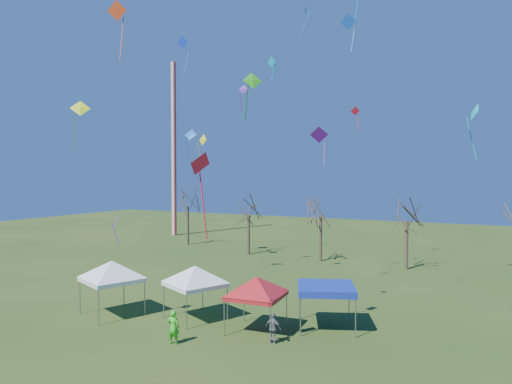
{
  "coord_description": "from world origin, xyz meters",
  "views": [
    {
      "loc": [
        12.69,
        -19.42,
        8.59
      ],
      "look_at": [
        1.23,
        3.0,
        7.71
      ],
      "focal_mm": 32.0,
      "sensor_mm": 36.0,
      "label": 1
    }
  ],
  "objects_px": {
    "tent_white_mid": "(195,269)",
    "radio_mast": "(174,149)",
    "tree_3": "(407,203)",
    "tent_blue": "(326,289)",
    "tree_2": "(321,199)",
    "person_green": "(173,327)",
    "tent_white_west": "(112,264)",
    "tent_red": "(256,280)",
    "person_grey": "(273,328)",
    "tree_0": "(188,193)",
    "tree_1": "(248,202)"
  },
  "relations": [
    {
      "from": "tent_white_mid",
      "to": "radio_mast",
      "type": "bearing_deg",
      "value": 129.06
    },
    {
      "from": "tree_3",
      "to": "tent_blue",
      "type": "bearing_deg",
      "value": -94.23
    },
    {
      "from": "tree_2",
      "to": "tent_blue",
      "type": "bearing_deg",
      "value": -70.12
    },
    {
      "from": "tent_white_mid",
      "to": "person_green",
      "type": "bearing_deg",
      "value": -70.84
    },
    {
      "from": "tree_2",
      "to": "tent_white_west",
      "type": "xyz_separation_m",
      "value": [
        -5.62,
        -22.95,
        -3.16
      ]
    },
    {
      "from": "tent_red",
      "to": "tent_blue",
      "type": "bearing_deg",
      "value": 34.77
    },
    {
      "from": "tent_white_mid",
      "to": "person_green",
      "type": "xyz_separation_m",
      "value": [
        1.36,
        -3.91,
        -2.13
      ]
    },
    {
      "from": "tent_white_mid",
      "to": "tent_blue",
      "type": "xyz_separation_m",
      "value": [
        7.56,
        1.94,
        -0.73
      ]
    },
    {
      "from": "tent_white_west",
      "to": "person_grey",
      "type": "distance_m",
      "value": 11.2
    },
    {
      "from": "tree_3",
      "to": "tent_red",
      "type": "height_order",
      "value": "tree_3"
    },
    {
      "from": "tree_3",
      "to": "tent_blue",
      "type": "relative_size",
      "value": 1.95
    },
    {
      "from": "radio_mast",
      "to": "tent_red",
      "type": "relative_size",
      "value": 6.27
    },
    {
      "from": "person_grey",
      "to": "tree_0",
      "type": "bearing_deg",
      "value": -43.43
    },
    {
      "from": "tent_white_mid",
      "to": "person_grey",
      "type": "height_order",
      "value": "tent_white_mid"
    },
    {
      "from": "tree_0",
      "to": "tree_2",
      "type": "relative_size",
      "value": 1.03
    },
    {
      "from": "tree_2",
      "to": "radio_mast",
      "type": "bearing_deg",
      "value": 159.43
    },
    {
      "from": "tent_white_mid",
      "to": "person_green",
      "type": "relative_size",
      "value": 2.28
    },
    {
      "from": "tent_blue",
      "to": "tent_white_mid",
      "type": "bearing_deg",
      "value": -165.63
    },
    {
      "from": "tree_0",
      "to": "tent_blue",
      "type": "bearing_deg",
      "value": -41.26
    },
    {
      "from": "tree_1",
      "to": "tent_blue",
      "type": "distance_m",
      "value": 25.18
    },
    {
      "from": "radio_mast",
      "to": "tent_white_west",
      "type": "bearing_deg",
      "value": -58.43
    },
    {
      "from": "tent_white_west",
      "to": "tent_red",
      "type": "distance_m",
      "value": 9.45
    },
    {
      "from": "tent_blue",
      "to": "person_grey",
      "type": "distance_m",
      "value": 4.13
    },
    {
      "from": "radio_mast",
      "to": "tent_white_west",
      "type": "relative_size",
      "value": 6.1
    },
    {
      "from": "tree_3",
      "to": "tent_blue",
      "type": "distance_m",
      "value": 19.44
    },
    {
      "from": "radio_mast",
      "to": "tent_blue",
      "type": "bearing_deg",
      "value": -41.59
    },
    {
      "from": "person_green",
      "to": "person_grey",
      "type": "height_order",
      "value": "person_green"
    },
    {
      "from": "radio_mast",
      "to": "tree_0",
      "type": "distance_m",
      "value": 11.45
    },
    {
      "from": "tent_white_west",
      "to": "person_grey",
      "type": "bearing_deg",
      "value": 0.69
    },
    {
      "from": "radio_mast",
      "to": "person_grey",
      "type": "height_order",
      "value": "radio_mast"
    },
    {
      "from": "radio_mast",
      "to": "tree_2",
      "type": "height_order",
      "value": "radio_mast"
    },
    {
      "from": "tree_2",
      "to": "tent_red",
      "type": "height_order",
      "value": "tree_2"
    },
    {
      "from": "radio_mast",
      "to": "person_green",
      "type": "height_order",
      "value": "radio_mast"
    },
    {
      "from": "tent_blue",
      "to": "person_green",
      "type": "xyz_separation_m",
      "value": [
        -6.2,
        -5.85,
        -1.39
      ]
    },
    {
      "from": "radio_mast",
      "to": "tent_white_west",
      "type": "distance_m",
      "value": 39.36
    },
    {
      "from": "tent_white_mid",
      "to": "tent_red",
      "type": "height_order",
      "value": "tent_white_mid"
    },
    {
      "from": "tree_0",
      "to": "person_green",
      "type": "bearing_deg",
      "value": -55.64
    },
    {
      "from": "tree_2",
      "to": "tent_white_mid",
      "type": "relative_size",
      "value": 2.08
    },
    {
      "from": "tree_2",
      "to": "tent_red",
      "type": "xyz_separation_m",
      "value": [
        3.73,
        -21.6,
        -3.44
      ]
    },
    {
      "from": "tent_red",
      "to": "person_green",
      "type": "xyz_separation_m",
      "value": [
        -2.93,
        -3.58,
        -1.99
      ]
    },
    {
      "from": "tent_white_west",
      "to": "tent_red",
      "type": "relative_size",
      "value": 1.03
    },
    {
      "from": "tree_0",
      "to": "tree_3",
      "type": "bearing_deg",
      "value": -7.08
    },
    {
      "from": "tent_white_west",
      "to": "tent_red",
      "type": "bearing_deg",
      "value": 8.2
    },
    {
      "from": "tent_white_west",
      "to": "tent_blue",
      "type": "distance_m",
      "value": 13.15
    },
    {
      "from": "tree_0",
      "to": "tree_3",
      "type": "height_order",
      "value": "tree_0"
    },
    {
      "from": "radio_mast",
      "to": "tree_3",
      "type": "height_order",
      "value": "radio_mast"
    },
    {
      "from": "tree_1",
      "to": "tent_blue",
      "type": "height_order",
      "value": "tree_1"
    },
    {
      "from": "tree_1",
      "to": "person_grey",
      "type": "relative_size",
      "value": 4.82
    },
    {
      "from": "person_green",
      "to": "tent_blue",
      "type": "bearing_deg",
      "value": -152.64
    },
    {
      "from": "radio_mast",
      "to": "tree_1",
      "type": "height_order",
      "value": "radio_mast"
    }
  ]
}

